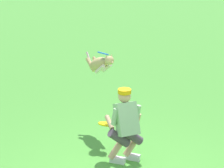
% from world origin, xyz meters
% --- Properties ---
extents(person, '(0.71, 0.57, 1.29)m').
position_xyz_m(person, '(0.27, -0.81, 0.70)').
color(person, silver).
rests_on(person, ground_plane).
extents(dog, '(0.87, 0.68, 0.53)m').
position_xyz_m(dog, '(1.20, -2.00, 1.33)').
color(dog, tan).
extents(frisbee_flying, '(0.27, 0.26, 0.12)m').
position_xyz_m(frisbee_flying, '(1.07, -1.85, 1.60)').
color(frisbee_flying, '#2A7FEC').
extents(frisbee_held, '(0.38, 0.37, 0.10)m').
position_xyz_m(frisbee_held, '(0.65, -0.88, 0.61)').
color(frisbee_held, yellow).
rests_on(frisbee_held, person).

